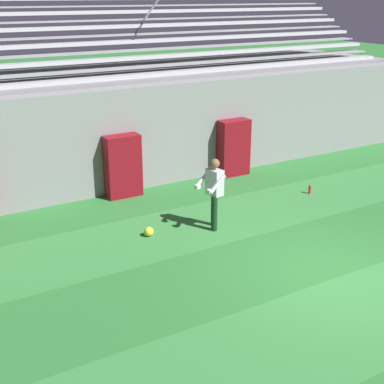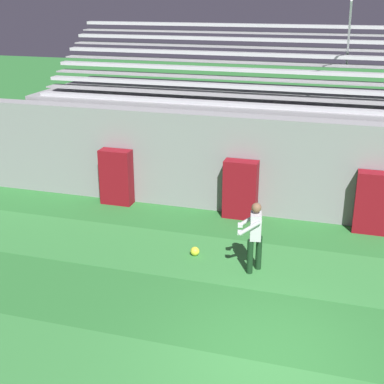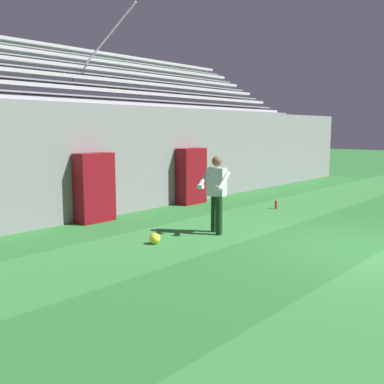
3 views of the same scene
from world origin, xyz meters
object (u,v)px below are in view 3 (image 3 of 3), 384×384
Objects in this scene: water_bottle at (276,205)px; padding_pillar_gate_left at (95,188)px; padding_pillar_gate_right at (191,176)px; goalkeeper at (216,190)px; soccer_ball at (155,239)px.

padding_pillar_gate_left is at bearing 151.30° from water_bottle.
padding_pillar_gate_left is 1.00× the size of padding_pillar_gate_right.
goalkeeper is at bearing -170.50° from water_bottle.
padding_pillar_gate_left and padding_pillar_gate_right have the same top height.
padding_pillar_gate_left is 2.79m from soccer_ball.
soccer_ball is (-0.55, -2.64, -0.72)m from padding_pillar_gate_left.
padding_pillar_gate_right is at bearing 109.75° from water_bottle.
padding_pillar_gate_left is at bearing 180.00° from padding_pillar_gate_right.
water_bottle is (4.40, -2.41, -0.71)m from padding_pillar_gate_left.
soccer_ball is 4.96m from water_bottle.
soccer_ball is at bearing -177.37° from water_bottle.
goalkeeper reaches higher than soccer_ball.
padding_pillar_gate_right reaches higher than water_bottle.
water_bottle is at bearing -70.25° from padding_pillar_gate_right.
soccer_ball is 0.92× the size of water_bottle.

